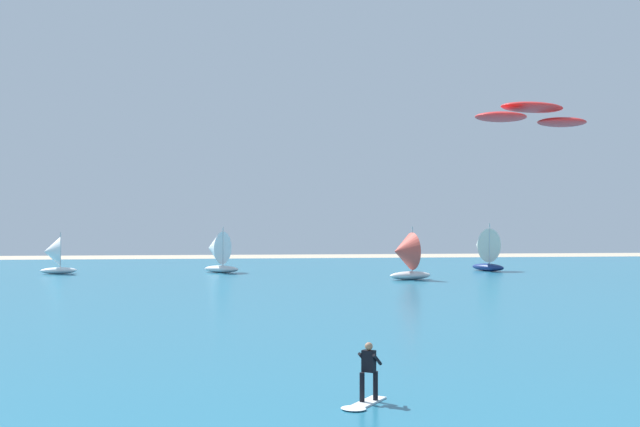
{
  "coord_description": "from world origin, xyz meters",
  "views": [
    {
      "loc": [
        -2.09,
        -6.81,
        5.16
      ],
      "look_at": [
        0.49,
        16.65,
        5.36
      ],
      "focal_mm": 44.05,
      "sensor_mm": 36.0,
      "label": 1
    }
  ],
  "objects_px": {
    "kite": "(532,115)",
    "sailboat_outermost": "(53,255)",
    "sailboat_heeled_over": "(484,249)",
    "sailboat_mid_right": "(217,252)",
    "sailboat_leading": "(405,255)",
    "kitesurfer": "(366,382)"
  },
  "relations": [
    {
      "from": "sailboat_leading",
      "to": "sailboat_outermost",
      "type": "xyz_separation_m",
      "value": [
        -31.15,
        10.63,
        -0.26
      ]
    },
    {
      "from": "sailboat_leading",
      "to": "sailboat_mid_right",
      "type": "distance_m",
      "value": 19.41
    },
    {
      "from": "sailboat_heeled_over",
      "to": "sailboat_mid_right",
      "type": "height_order",
      "value": "sailboat_heeled_over"
    },
    {
      "from": "sailboat_leading",
      "to": "sailboat_mid_right",
      "type": "xyz_separation_m",
      "value": [
        -15.99,
        11.0,
        -0.04
      ]
    },
    {
      "from": "kitesurfer",
      "to": "sailboat_heeled_over",
      "type": "xyz_separation_m",
      "value": [
        21.14,
        54.58,
        1.57
      ]
    },
    {
      "from": "sailboat_leading",
      "to": "sailboat_mid_right",
      "type": "bearing_deg",
      "value": 145.47
    },
    {
      "from": "kite",
      "to": "sailboat_leading",
      "type": "bearing_deg",
      "value": 84.44
    },
    {
      "from": "sailboat_mid_right",
      "to": "kitesurfer",
      "type": "bearing_deg",
      "value": -84.51
    },
    {
      "from": "kite",
      "to": "sailboat_outermost",
      "type": "distance_m",
      "value": 56.23
    },
    {
      "from": "sailboat_leading",
      "to": "kite",
      "type": "bearing_deg",
      "value": -95.56
    },
    {
      "from": "kitesurfer",
      "to": "sailboat_mid_right",
      "type": "distance_m",
      "value": 55.01
    },
    {
      "from": "kitesurfer",
      "to": "sailboat_leading",
      "type": "relative_size",
      "value": 0.43
    },
    {
      "from": "sailboat_heeled_over",
      "to": "sailboat_mid_right",
      "type": "bearing_deg",
      "value": 179.66
    },
    {
      "from": "sailboat_outermost",
      "to": "sailboat_heeled_over",
      "type": "height_order",
      "value": "sailboat_heeled_over"
    },
    {
      "from": "sailboat_heeled_over",
      "to": "kite",
      "type": "bearing_deg",
      "value": -106.13
    },
    {
      "from": "kitesurfer",
      "to": "sailboat_outermost",
      "type": "height_order",
      "value": "sailboat_outermost"
    },
    {
      "from": "kitesurfer",
      "to": "kite",
      "type": "height_order",
      "value": "kite"
    },
    {
      "from": "kitesurfer",
      "to": "sailboat_heeled_over",
      "type": "height_order",
      "value": "sailboat_heeled_over"
    },
    {
      "from": "kitesurfer",
      "to": "sailboat_heeled_over",
      "type": "distance_m",
      "value": 58.55
    },
    {
      "from": "sailboat_leading",
      "to": "sailboat_heeled_over",
      "type": "bearing_deg",
      "value": 46.18
    },
    {
      "from": "sailboat_leading",
      "to": "sailboat_mid_right",
      "type": "height_order",
      "value": "sailboat_leading"
    },
    {
      "from": "sailboat_mid_right",
      "to": "sailboat_heeled_over",
      "type": "bearing_deg",
      "value": -0.34
    }
  ]
}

